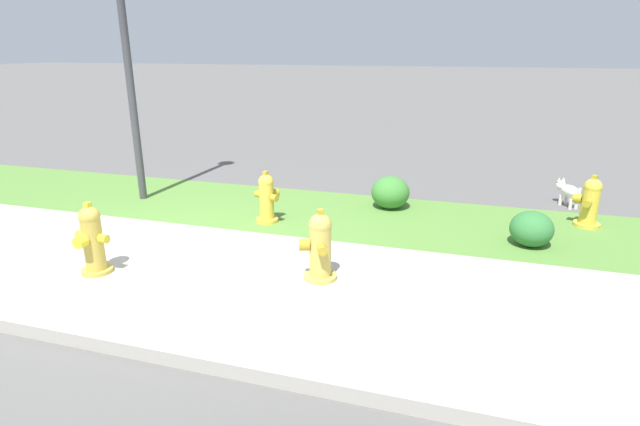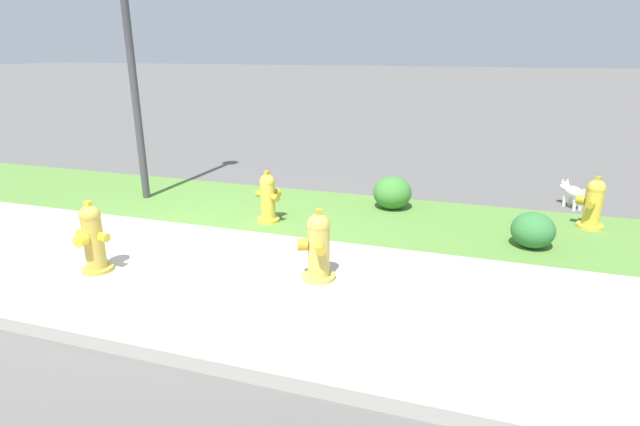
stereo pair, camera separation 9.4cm
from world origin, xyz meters
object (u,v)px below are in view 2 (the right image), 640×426
fire_hydrant_mid_block (268,198)px  fire_hydrant_at_driveway (93,239)px  fire_hydrant_near_corner (593,204)px  small_white_dog (572,192)px  shrub_bush_mid_verge (392,193)px  fire_hydrant_across_street (318,246)px  shrub_bush_far_verge (533,230)px

fire_hydrant_mid_block → fire_hydrant_at_driveway: fire_hydrant_at_driveway is taller
fire_hydrant_near_corner → small_white_dog: fire_hydrant_near_corner is taller
shrub_bush_mid_verge → fire_hydrant_mid_block: bearing=-143.7°
fire_hydrant_mid_block → fire_hydrant_near_corner: (4.02, 1.04, -0.01)m
fire_hydrant_across_street → small_white_dog: (2.74, 3.36, -0.12)m
fire_hydrant_mid_block → fire_hydrant_at_driveway: size_ratio=0.91×
fire_hydrant_at_driveway → shrub_bush_far_verge: bearing=-150.1°
fire_hydrant_near_corner → small_white_dog: size_ratio=1.51×
fire_hydrant_near_corner → fire_hydrant_across_street: 3.78m
fire_hydrant_mid_block → fire_hydrant_near_corner: bearing=35.7°
fire_hydrant_near_corner → fire_hydrant_across_street: (-2.85, -2.49, 0.03)m
shrub_bush_mid_verge → fire_hydrant_at_driveway: bearing=-129.4°
fire_hydrant_near_corner → shrub_bush_far_verge: 1.20m
fire_hydrant_near_corner → shrub_bush_mid_verge: bearing=112.8°
fire_hydrant_at_driveway → shrub_bush_mid_verge: bearing=-125.5°
small_white_dog → shrub_bush_mid_verge: (-2.45, -0.84, 0.00)m
fire_hydrant_mid_block → fire_hydrant_near_corner: size_ratio=1.01×
fire_hydrant_near_corner → fire_hydrant_across_street: size_ratio=0.93×
fire_hydrant_near_corner → shrub_bush_mid_verge: (-2.56, 0.03, -0.09)m
fire_hydrant_at_driveway → small_white_dog: fire_hydrant_at_driveway is taller
fire_hydrant_across_street → fire_hydrant_at_driveway: fire_hydrant_at_driveway is taller
fire_hydrant_near_corner → fire_hydrant_across_street: fire_hydrant_across_street is taller
fire_hydrant_near_corner → shrub_bush_mid_verge: size_ratio=1.25×
fire_hydrant_mid_block → fire_hydrant_near_corner: 4.15m
fire_hydrant_at_driveway → fire_hydrant_near_corner: bearing=-145.3°
fire_hydrant_mid_block → shrub_bush_mid_verge: size_ratio=1.27×
small_white_dog → shrub_bush_mid_verge: bearing=80.6°
fire_hydrant_at_driveway → fire_hydrant_mid_block: bearing=-114.1°
small_white_dog → shrub_bush_mid_verge: size_ratio=0.83×
fire_hydrant_across_street → shrub_bush_mid_verge: 2.54m
shrub_bush_far_verge → shrub_bush_mid_verge: size_ratio=0.90×
fire_hydrant_at_driveway → shrub_bush_mid_verge: size_ratio=1.40×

